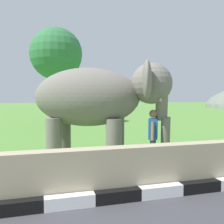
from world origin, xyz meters
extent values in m
cube|color=black|center=(0.10, 3.34, 0.12)|extent=(0.90, 0.20, 0.24)
cube|color=white|center=(1.00, 3.34, 0.12)|extent=(0.90, 0.20, 0.24)
cube|color=black|center=(1.90, 3.34, 0.12)|extent=(0.90, 0.20, 0.24)
cube|color=white|center=(2.80, 3.34, 0.12)|extent=(0.90, 0.20, 0.24)
cube|color=black|center=(3.70, 3.34, 0.12)|extent=(0.90, 0.20, 0.24)
cube|color=tan|center=(2.00, 3.64, 0.50)|extent=(28.00, 0.36, 1.00)
cylinder|color=slate|center=(2.75, 6.17, 0.71)|extent=(0.44, 0.44, 1.42)
cylinder|color=slate|center=(2.40, 5.34, 0.71)|extent=(0.44, 0.44, 1.42)
cylinder|color=slate|center=(1.17, 6.82, 0.71)|extent=(0.44, 0.44, 1.42)
cylinder|color=slate|center=(0.83, 5.99, 0.71)|extent=(0.44, 0.44, 1.42)
ellipsoid|color=slate|center=(1.79, 6.08, 2.02)|extent=(3.48, 2.66, 1.70)
sphere|color=slate|center=(3.52, 5.37, 2.40)|extent=(1.16, 1.16, 1.16)
ellipsoid|color=#D84C8C|center=(3.78, 5.26, 2.55)|extent=(0.58, 0.73, 0.44)
ellipsoid|color=slate|center=(3.68, 6.14, 2.45)|extent=(0.57, 0.92, 1.00)
ellipsoid|color=slate|center=(3.08, 4.70, 2.45)|extent=(0.57, 0.92, 1.00)
cylinder|color=slate|center=(3.78, 5.26, 1.85)|extent=(0.52, 0.62, 1.00)
cylinder|color=slate|center=(3.89, 5.21, 1.05)|extent=(0.37, 0.42, 0.82)
cone|color=beige|center=(3.84, 5.54, 1.95)|extent=(0.35, 0.58, 0.22)
cone|color=beige|center=(3.62, 5.02, 1.95)|extent=(0.35, 0.58, 0.22)
cylinder|color=navy|center=(3.62, 5.44, 0.41)|extent=(0.15, 0.15, 0.82)
cylinder|color=navy|center=(3.52, 5.26, 0.41)|extent=(0.15, 0.15, 0.82)
cube|color=#1E59B2|center=(3.57, 5.35, 1.11)|extent=(0.40, 0.47, 0.58)
cylinder|color=#9E7251|center=(3.69, 5.58, 1.08)|extent=(0.14, 0.16, 0.53)
cylinder|color=#9E7251|center=(3.44, 5.12, 1.08)|extent=(0.14, 0.16, 0.53)
sphere|color=#9E7251|center=(3.57, 5.35, 1.54)|extent=(0.23, 0.23, 0.23)
cylinder|color=brown|center=(1.59, 18.88, 2.17)|extent=(0.36, 0.36, 4.34)
sphere|color=#307440|center=(1.59, 18.88, 5.46)|extent=(4.09, 4.09, 4.09)
camera|label=1|loc=(0.57, -1.00, 1.98)|focal=39.20mm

